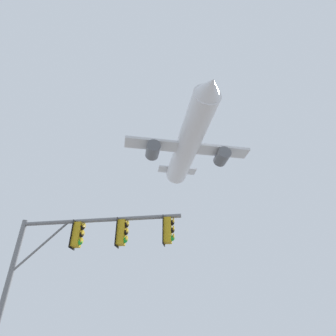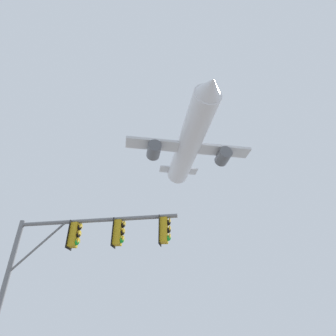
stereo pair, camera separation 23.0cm
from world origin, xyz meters
TOP-DOWN VIEW (x-y plane):
  - signal_pole_near at (-3.85, 6.34)m, footprint 6.23×1.04m
  - airplane at (2.39, 38.14)m, footprint 23.36×30.24m

SIDE VIEW (x-z plane):
  - signal_pole_near at x=-3.85m, z-range 1.54..7.05m
  - airplane at x=2.39m, z-range 27.77..36.01m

